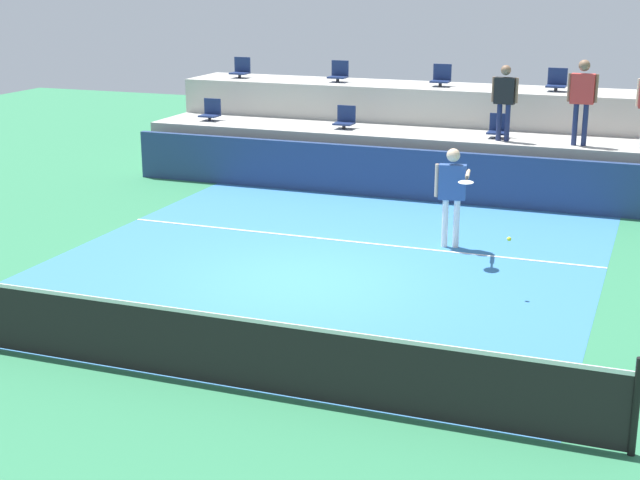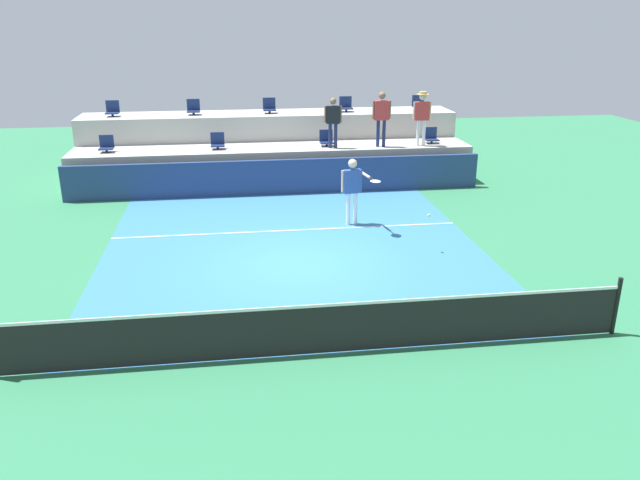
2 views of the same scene
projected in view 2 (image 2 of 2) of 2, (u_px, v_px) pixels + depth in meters
The scene contains 21 objects.
ground_plane at pixel (298, 265), 14.18m from camera, with size 40.00×40.00×0.00m, color #2D754C.
court_inner_paint at pixel (293, 249), 15.11m from camera, with size 9.00×10.00×0.01m, color teal.
court_service_line at pixel (288, 230), 16.42m from camera, with size 9.00×0.06×0.00m, color white.
tennis_net at pixel (323, 327), 10.29m from camera, with size 10.48×0.08×1.07m.
sponsor_backboard at pixel (277, 177), 19.58m from camera, with size 13.00×0.16×1.10m, color navy.
seating_tier_lower at pixel (274, 165), 20.77m from camera, with size 13.00×1.80×1.25m, color #ADAAA3.
seating_tier_upper at pixel (270, 142), 22.30m from camera, with size 13.00×1.80×2.10m, color #ADAAA3.
stadium_chair_lower_far_left at pixel (106, 145), 19.73m from camera, with size 0.44×0.40×0.52m.
stadium_chair_lower_left at pixel (218, 142), 20.19m from camera, with size 0.44×0.40×0.52m.
stadium_chair_lower_right at pixel (326, 139), 20.65m from camera, with size 0.44×0.40×0.52m.
stadium_chair_lower_far_right at pixel (431, 137), 21.12m from camera, with size 0.44×0.40×0.52m.
stadium_chair_upper_far_left at pixel (112, 110), 21.12m from camera, with size 0.44×0.40×0.52m.
stadium_chair_upper_left at pixel (193, 108), 21.47m from camera, with size 0.44×0.40×0.52m.
stadium_chair_upper_center at pixel (269, 107), 21.81m from camera, with size 0.44×0.40×0.52m.
stadium_chair_upper_right at pixel (346, 105), 22.16m from camera, with size 0.44×0.40×0.52m.
stadium_chair_upper_far_right at pixel (419, 104), 22.51m from camera, with size 0.44×0.40×0.52m.
tennis_player at pixel (353, 185), 16.53m from camera, with size 0.89×1.20×1.79m.
spectator_in_white at pixel (333, 118), 20.06m from camera, with size 0.57×0.23×1.61m.
spectator_in_grey at pixel (382, 113), 20.23m from camera, with size 0.61×0.24×1.77m.
spectator_with_hat at pixel (422, 113), 20.40m from camera, with size 0.60×0.46×1.76m.
tennis_ball at pixel (429, 215), 14.68m from camera, with size 0.07×0.07×0.07m.
Camera 2 is at (-1.32, -13.09, 5.34)m, focal length 35.12 mm.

